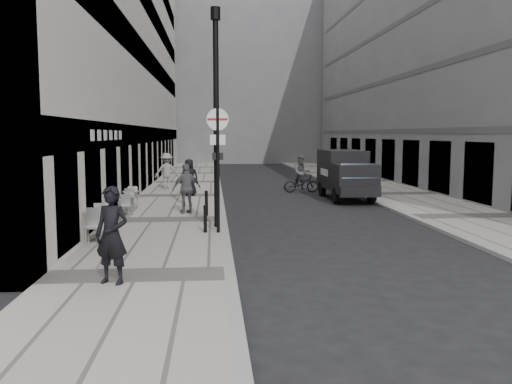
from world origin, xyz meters
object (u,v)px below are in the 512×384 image
lamppost (216,107)px  cyclist (301,178)px  walking_man (112,235)px  panel_van (345,172)px  sign_post (218,151)px

lamppost → cyclist: lamppost is taller
walking_man → panel_van: (8.39, 14.64, 0.21)m
walking_man → sign_post: sign_post is taller
sign_post → walking_man: bearing=-116.5°
walking_man → lamppost: lamppost is taller
lamppost → cyclist: bearing=67.5°
sign_post → panel_van: (6.20, 9.08, -1.29)m
sign_post → panel_van: 11.07m
sign_post → cyclist: (4.59, 12.21, -1.83)m
sign_post → cyclist: sign_post is taller
walking_man → panel_van: bearing=82.3°
cyclist → panel_van: bearing=-62.6°
sign_post → cyclist: size_ratio=1.94×
walking_man → lamppost: 7.53m
sign_post → cyclist: bearing=64.4°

